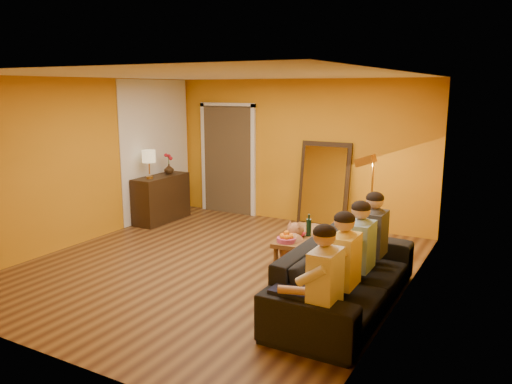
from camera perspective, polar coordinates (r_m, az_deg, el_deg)
The scene contains 27 objects.
room_shell at distance 7.03m, azimuth -3.01°, elevation 2.49°, with size 5.00×5.50×2.60m.
white_accent at distance 9.59m, azimuth -11.33°, elevation 4.77°, with size 0.02×1.90×2.58m, color white.
doorway_recess at distance 9.92m, azimuth -2.86°, elevation 3.75°, with size 1.06×0.30×2.10m, color #3F2D19.
door_jamb_left at distance 10.13m, azimuth -5.97°, elevation 3.87°, with size 0.08×0.06×2.20m, color white.
door_jamb_right at distance 9.53m, azimuth -0.32°, elevation 3.43°, with size 0.08×0.06×2.20m, color white.
door_header at distance 9.72m, azimuth -3.30°, elevation 9.91°, with size 1.22×0.06×0.08m, color white.
mirror_frame at distance 8.89m, azimuth 7.79°, elevation 0.81°, with size 0.92×0.06×1.52m, color #312010.
mirror_glass at distance 8.85m, azimuth 7.70°, elevation 0.77°, with size 0.78×0.02×1.36m, color white.
sideboard at distance 9.43m, azimuth -10.76°, elevation -0.73°, with size 0.44×1.18×0.85m, color #312010.
table_lamp at distance 9.09m, azimuth -12.12°, elevation 3.11°, with size 0.24×0.24×0.51m, color beige, non-canonical shape.
sofa at distance 5.77m, azimuth 10.23°, elevation -9.40°, with size 0.98×2.51×0.73m, color black.
coffee_table at distance 7.13m, azimuth 5.77°, elevation -6.47°, with size 0.62×1.22×0.42m, color brown, non-canonical shape.
floor_lamp at distance 7.66m, azimuth 13.05°, elevation -1.45°, with size 0.30×0.24×1.44m, color gold, non-canonical shape.
dog at distance 6.81m, azimuth 4.22°, elevation -6.24°, with size 0.36×0.56×0.66m, color #A76B4B, non-canonical shape.
person_far_left at distance 4.76m, azimuth 7.89°, elevation -10.85°, with size 0.70×0.44×1.22m, color white, non-canonical shape.
person_mid_left at distance 5.25m, azimuth 10.08°, elevation -8.75°, with size 0.70×0.44×1.22m, color #FCD054, non-canonical shape.
person_mid_right at distance 5.74m, azimuth 11.88°, elevation -7.00°, with size 0.70×0.44×1.22m, color #86ADCF, non-canonical shape.
person_far_right at distance 6.25m, azimuth 13.38°, elevation -5.53°, with size 0.70×0.44×1.22m, color #37363C, non-canonical shape.
fruit_bowl at distance 6.68m, azimuth 3.50°, elevation -5.06°, with size 0.26×0.26×0.16m, color #C74679, non-canonical shape.
wine_bottle at distance 6.96m, azimuth 6.05°, elevation -3.79°, with size 0.07×0.07×0.31m, color black.
tumbler at distance 7.11m, azimuth 7.09°, elevation -4.36°, with size 0.10×0.10×0.09m, color #B27F3F.
laptop at distance 7.31m, azimuth 8.20°, elevation -4.23°, with size 0.34×0.22×0.03m, color black.
book_lower at distance 6.95m, azimuth 3.79°, elevation -4.98°, with size 0.18×0.24×0.02m, color #312010.
book_mid at distance 6.95m, azimuth 3.90°, elevation -4.80°, with size 0.20×0.27×0.02m, color #AD1321.
book_upper at distance 6.93m, azimuth 3.76°, elevation -4.67°, with size 0.15×0.21×0.02m, color black.
vase at distance 9.53m, azimuth -9.92°, elevation 2.61°, with size 0.18×0.18×0.19m, color #312010.
flowers at distance 9.49m, azimuth -9.97°, elevation 3.92°, with size 0.17×0.17×0.39m, color #AD1321, non-canonical shape.
Camera 1 is at (3.67, -5.52, 2.43)m, focal length 35.00 mm.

